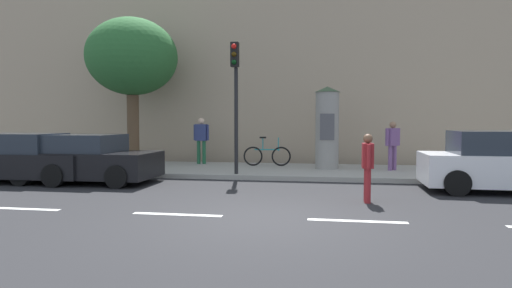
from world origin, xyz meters
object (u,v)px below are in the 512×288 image
pedestrian_in_red_top (201,137)px  bicycle_leaning (267,155)px  traffic_light (235,86)px  parked_car_red (510,163)px  pedestrian_near_pole (393,141)px  pedestrian_in_light_jacket (368,163)px  parked_car_dark (84,159)px  parked_car_silver (24,159)px  street_tree (132,58)px  poster_column (327,127)px

pedestrian_in_red_top → bicycle_leaning: bearing=-7.8°
traffic_light → parked_car_red: size_ratio=0.93×
traffic_light → bicycle_leaning: size_ratio=2.32×
pedestrian_near_pole → pedestrian_in_light_jacket: bearing=-104.0°
parked_car_dark → parked_car_red: parked_car_red is taller
pedestrian_near_pole → bicycle_leaning: size_ratio=0.94×
traffic_light → bicycle_leaning: 3.60m
bicycle_leaning → traffic_light: bearing=-103.8°
parked_car_silver → parked_car_red: (13.57, 0.28, 0.05)m
parked_car_silver → parked_car_red: 13.57m
pedestrian_in_light_jacket → parked_car_silver: size_ratio=0.37×
street_tree → parked_car_silver: 5.53m
pedestrian_in_light_jacket → parked_car_dark: bearing=167.0°
traffic_light → bicycle_leaning: bearing=76.2°
poster_column → pedestrian_near_pole: size_ratio=1.74×
poster_column → parked_car_red: (4.61, -3.46, -0.86)m
street_tree → pedestrian_in_light_jacket: (8.21, -5.62, -3.34)m
pedestrian_near_pole → parked_car_silver: bearing=-162.2°
traffic_light → pedestrian_in_red_top: bearing=123.8°
poster_column → parked_car_dark: bearing=-153.3°
parked_car_silver → poster_column: bearing=22.7°
street_tree → parked_car_silver: size_ratio=1.34×
street_tree → traffic_light: bearing=-26.9°
parked_car_dark → parked_car_red: 11.72m
poster_column → parked_car_silver: 9.75m
pedestrian_in_red_top → parked_car_red: pedestrian_in_red_top is taller
pedestrian_in_light_jacket → parked_car_silver: pedestrian_in_light_jacket is taller
pedestrian_in_light_jacket → parked_car_silver: bearing=170.3°
pedestrian_near_pole → parked_car_silver: size_ratio=0.40×
street_tree → bicycle_leaning: size_ratio=3.15×
pedestrian_near_pole → parked_car_red: 4.11m
street_tree → bicycle_leaning: 6.32m
traffic_light → pedestrian_near_pole: (5.05, 1.93, -1.79)m
traffic_light → pedestrian_in_red_top: size_ratio=2.29×
bicycle_leaning → parked_car_dark: size_ratio=0.42×
pedestrian_in_red_top → parked_car_dark: bearing=-116.8°
parked_car_silver → parked_car_red: bearing=1.2°
poster_column → pedestrian_in_light_jacket: bearing=-80.7°
pedestrian_in_red_top → bicycle_leaning: (2.64, -0.36, -0.68)m
pedestrian_in_light_jacket → poster_column: bearing=99.3°
parked_car_red → traffic_light: bearing=169.6°
poster_column → street_tree: (-7.33, 0.20, 2.61)m
pedestrian_in_red_top → pedestrian_in_light_jacket: bearing=-47.9°
traffic_light → street_tree: street_tree is taller
street_tree → pedestrian_in_light_jacket: 10.50m
poster_column → parked_car_red: size_ratio=0.65×
poster_column → street_tree: bearing=178.5°
parked_car_dark → parked_car_red: bearing=0.6°
pedestrian_in_light_jacket → pedestrian_in_red_top: (-5.73, 6.33, 0.33)m
pedestrian_near_pole → parked_car_dark: bearing=-159.8°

